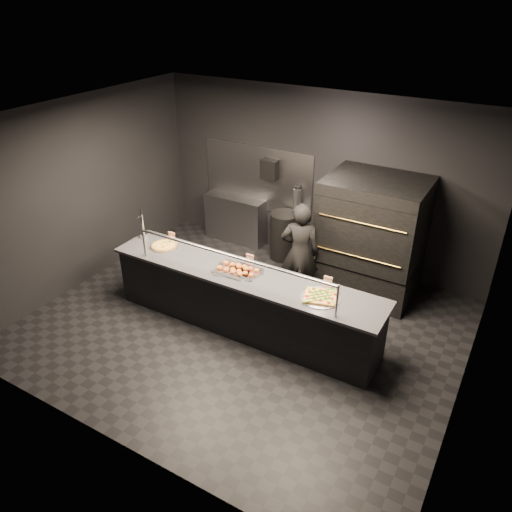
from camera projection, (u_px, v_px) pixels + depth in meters
name	position (u px, v px, depth m)	size (l,w,h in m)	color
room	(243.00, 234.00, 6.68)	(6.04, 6.00, 3.00)	black
service_counter	(243.00, 300.00, 7.14)	(4.10, 0.78, 1.37)	black
pizza_oven	(372.00, 236.00, 7.80)	(1.50, 1.23, 1.91)	black
prep_shelf	(235.00, 219.00, 9.60)	(1.20, 0.35, 0.90)	#99999E
towel_dispenser	(270.00, 169.00, 8.81)	(0.30, 0.20, 0.35)	black
fire_extinguisher	(297.00, 201.00, 8.81)	(0.14, 0.14, 0.51)	#B2B2B7
beer_tap	(143.00, 228.00, 7.81)	(0.14, 0.20, 0.54)	silver
round_pizza	(164.00, 246.00, 7.60)	(0.45, 0.45, 0.03)	silver
slider_tray_a	(233.00, 269.00, 6.95)	(0.57, 0.49, 0.08)	silver
slider_tray_b	(245.00, 271.00, 6.92)	(0.50, 0.41, 0.07)	silver
square_pizza	(320.00, 297.00, 6.37)	(0.53, 0.53, 0.05)	silver
condiment_jar	(173.00, 242.00, 7.64)	(0.17, 0.07, 0.11)	silver
tent_cards	(246.00, 258.00, 7.15)	(2.73, 0.04, 0.15)	white
trash_bin	(284.00, 236.00, 9.01)	(0.52, 0.52, 0.87)	black
worker	(300.00, 253.00, 7.65)	(0.60, 0.39, 1.63)	black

